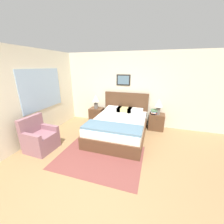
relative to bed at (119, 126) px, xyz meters
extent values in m
plane|color=#99754C|center=(-0.01, -2.18, -0.32)|extent=(16.00, 16.00, 0.00)
cube|color=beige|center=(-0.01, 1.12, 0.98)|extent=(6.98, 0.06, 2.60)
cube|color=black|center=(-0.14, 1.08, 1.33)|extent=(0.50, 0.02, 0.38)
cube|color=slate|center=(-0.14, 1.07, 1.33)|extent=(0.41, 0.00, 0.30)
cube|color=beige|center=(-2.33, -0.54, 0.98)|extent=(0.06, 5.67, 2.60)
cube|color=#9EBCDB|center=(-2.29, -0.51, 1.13)|extent=(0.02, 1.56, 1.20)
cube|color=brown|center=(-0.16, -1.21, -0.31)|extent=(2.03, 1.55, 0.01)
cube|color=brown|center=(0.00, -0.04, -0.18)|extent=(1.60, 2.14, 0.28)
cube|color=brown|center=(0.00, -1.07, 0.00)|extent=(1.60, 0.06, 0.08)
cube|color=white|center=(0.00, -0.04, 0.11)|extent=(1.54, 2.05, 0.28)
cube|color=brown|center=(0.00, 1.00, 0.57)|extent=(1.60, 0.06, 0.64)
cube|color=slate|center=(0.00, -0.71, 0.28)|extent=(1.57, 0.60, 0.06)
cube|color=white|center=(-0.38, 0.77, 0.32)|extent=(0.52, 0.32, 0.14)
cube|color=white|center=(0.38, 0.77, 0.32)|extent=(0.52, 0.32, 0.14)
cube|color=tan|center=(0.00, 0.77, 0.32)|extent=(0.52, 0.32, 0.14)
cube|color=#8E606B|center=(-1.75, -1.37, -0.09)|extent=(0.69, 0.71, 0.45)
cube|color=#8E606B|center=(-2.01, -1.35, 0.36)|extent=(0.16, 0.69, 0.45)
cube|color=#8E606B|center=(-1.73, -1.08, 0.21)|extent=(0.66, 0.13, 0.14)
cube|color=#8E606B|center=(-1.76, -1.66, 0.21)|extent=(0.66, 0.13, 0.14)
cube|color=brown|center=(-1.12, 0.84, -0.03)|extent=(0.51, 0.41, 0.56)
sphere|color=#332D28|center=(-1.12, 0.62, 0.12)|extent=(0.02, 0.02, 0.02)
cube|color=brown|center=(1.12, 0.84, -0.03)|extent=(0.51, 0.41, 0.56)
sphere|color=#332D28|center=(1.12, 0.62, 0.12)|extent=(0.02, 0.02, 0.02)
cylinder|color=slate|center=(-1.13, 0.81, 0.36)|extent=(0.14, 0.14, 0.21)
cylinder|color=slate|center=(-1.13, 0.81, 0.49)|extent=(0.02, 0.02, 0.06)
cone|color=silver|center=(-1.13, 0.81, 0.65)|extent=(0.27, 0.27, 0.25)
cylinder|color=slate|center=(1.14, 0.81, 0.36)|extent=(0.14, 0.14, 0.21)
cylinder|color=slate|center=(1.14, 0.81, 0.49)|extent=(0.02, 0.02, 0.06)
cone|color=silver|center=(1.14, 0.81, 0.65)|extent=(0.27, 0.27, 0.25)
cube|color=#232328|center=(1.01, 0.79, 0.27)|extent=(0.19, 0.22, 0.03)
cube|color=#B7332D|center=(1.01, 0.79, 0.30)|extent=(0.21, 0.24, 0.03)
cube|color=silver|center=(1.01, 0.79, 0.33)|extent=(0.16, 0.28, 0.03)
cube|color=#335693|center=(1.01, 0.79, 0.35)|extent=(0.21, 0.23, 0.02)
cube|color=#4C7551|center=(1.01, 0.79, 0.38)|extent=(0.23, 0.28, 0.04)
camera|label=1|loc=(0.98, -3.84, 1.80)|focal=22.00mm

